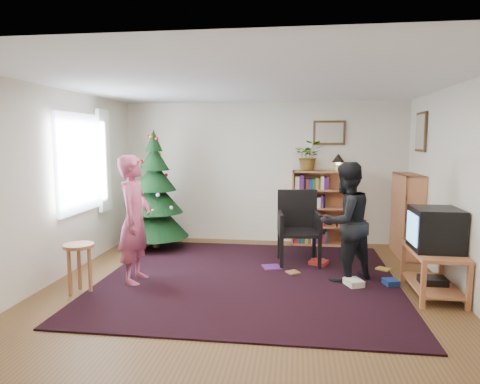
# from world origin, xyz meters

# --- Properties ---
(floor) EXTENTS (5.00, 5.00, 0.00)m
(floor) POSITION_xyz_m (0.00, 0.00, 0.00)
(floor) COLOR brown
(floor) RESTS_ON ground
(ceiling) EXTENTS (5.00, 5.00, 0.00)m
(ceiling) POSITION_xyz_m (0.00, 0.00, 2.50)
(ceiling) COLOR white
(ceiling) RESTS_ON wall_back
(wall_back) EXTENTS (5.00, 0.02, 2.50)m
(wall_back) POSITION_xyz_m (0.00, 2.50, 1.25)
(wall_back) COLOR silver
(wall_back) RESTS_ON floor
(wall_front) EXTENTS (5.00, 0.02, 2.50)m
(wall_front) POSITION_xyz_m (0.00, -2.50, 1.25)
(wall_front) COLOR silver
(wall_front) RESTS_ON floor
(wall_left) EXTENTS (0.02, 5.00, 2.50)m
(wall_left) POSITION_xyz_m (-2.50, 0.00, 1.25)
(wall_left) COLOR silver
(wall_left) RESTS_ON floor
(wall_right) EXTENTS (0.02, 5.00, 2.50)m
(wall_right) POSITION_xyz_m (2.50, 0.00, 1.25)
(wall_right) COLOR silver
(wall_right) RESTS_ON floor
(rug) EXTENTS (3.80, 3.60, 0.02)m
(rug) POSITION_xyz_m (0.00, 0.30, 0.01)
(rug) COLOR black
(rug) RESTS_ON floor
(window_pane) EXTENTS (0.04, 1.20, 1.40)m
(window_pane) POSITION_xyz_m (-2.47, 0.60, 1.50)
(window_pane) COLOR silver
(window_pane) RESTS_ON wall_left
(curtain) EXTENTS (0.06, 0.35, 1.60)m
(curtain) POSITION_xyz_m (-2.43, 1.30, 1.50)
(curtain) COLOR white
(curtain) RESTS_ON wall_left
(picture_back) EXTENTS (0.55, 0.03, 0.42)m
(picture_back) POSITION_xyz_m (1.15, 2.48, 1.95)
(picture_back) COLOR #4C3319
(picture_back) RESTS_ON wall_back
(picture_right) EXTENTS (0.03, 0.50, 0.60)m
(picture_right) POSITION_xyz_m (2.48, 1.75, 1.95)
(picture_right) COLOR #4C3319
(picture_right) RESTS_ON wall_right
(christmas_tree) EXTENTS (1.10, 1.10, 2.00)m
(christmas_tree) POSITION_xyz_m (-1.74, 1.68, 0.83)
(christmas_tree) COLOR #3F2816
(christmas_tree) RESTS_ON rug
(bookshelf_back) EXTENTS (0.95, 0.30, 1.30)m
(bookshelf_back) POSITION_xyz_m (1.00, 2.34, 0.66)
(bookshelf_back) COLOR #C47246
(bookshelf_back) RESTS_ON floor
(bookshelf_right) EXTENTS (0.30, 0.95, 1.30)m
(bookshelf_right) POSITION_xyz_m (2.34, 1.81, 0.66)
(bookshelf_right) COLOR #C47246
(bookshelf_right) RESTS_ON floor
(tv_stand) EXTENTS (0.53, 0.96, 0.55)m
(tv_stand) POSITION_xyz_m (2.22, 0.02, 0.33)
(tv_stand) COLOR #C47246
(tv_stand) RESTS_ON floor
(crt_tv) EXTENTS (0.53, 0.57, 0.50)m
(crt_tv) POSITION_xyz_m (2.22, 0.02, 0.80)
(crt_tv) COLOR black
(crt_tv) RESTS_ON tv_stand
(armchair) EXTENTS (0.65, 0.65, 1.08)m
(armchair) POSITION_xyz_m (0.65, 1.17, 0.59)
(armchair) COLOR black
(armchair) RESTS_ON rug
(stool) EXTENTS (0.36, 0.36, 0.60)m
(stool) POSITION_xyz_m (-1.96, -0.46, 0.46)
(stool) COLOR #C47246
(stool) RESTS_ON floor
(person_standing) EXTENTS (0.40, 0.61, 1.65)m
(person_standing) POSITION_xyz_m (-1.44, 0.01, 0.82)
(person_standing) COLOR #B6486A
(person_standing) RESTS_ON rug
(person_by_chair) EXTENTS (0.96, 0.92, 1.55)m
(person_by_chair) POSITION_xyz_m (1.24, 0.42, 0.78)
(person_by_chair) COLOR black
(person_by_chair) RESTS_ON rug
(potted_plant) EXTENTS (0.49, 0.43, 0.52)m
(potted_plant) POSITION_xyz_m (0.80, 2.34, 1.56)
(potted_plant) COLOR gray
(potted_plant) RESTS_ON bookshelf_back
(table_lamp) EXTENTS (0.22, 0.22, 0.30)m
(table_lamp) POSITION_xyz_m (1.30, 2.34, 1.50)
(table_lamp) COLOR #A57F33
(table_lamp) RESTS_ON bookshelf_back
(floor_clutter) EXTENTS (1.76, 1.30, 0.08)m
(floor_clutter) POSITION_xyz_m (1.10, 0.72, 0.04)
(floor_clutter) COLOR #A51E19
(floor_clutter) RESTS_ON rug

